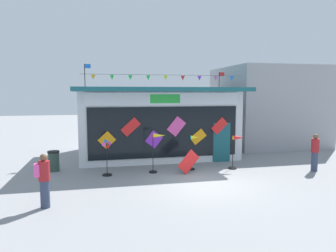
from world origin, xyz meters
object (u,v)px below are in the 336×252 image
at_px(wind_spinner_far_left, 107,154).
at_px(wind_spinner_left, 157,146).
at_px(display_kite_on_ground, 189,162).
at_px(wind_spinner_center_right, 237,145).
at_px(kite_shop_building, 156,121).
at_px(person_near_camera, 315,152).
at_px(trash_bin, 54,161).
at_px(person_mid_plaza, 44,179).
at_px(wind_spinner_center_left, 193,150).

distance_m(wind_spinner_far_left, wind_spinner_left, 2.19).
bearing_deg(display_kite_on_ground, wind_spinner_center_right, 9.38).
bearing_deg(kite_shop_building, display_kite_on_ground, -82.02).
height_order(wind_spinner_center_right, person_near_camera, person_near_camera).
bearing_deg(wind_spinner_far_left, wind_spinner_left, 2.73).
relative_size(wind_spinner_left, trash_bin, 1.90).
relative_size(wind_spinner_far_left, person_mid_plaza, 0.94).
bearing_deg(display_kite_on_ground, kite_shop_building, 97.98).
bearing_deg(wind_spinner_left, wind_spinner_far_left, -177.27).
height_order(wind_spinner_center_right, trash_bin, wind_spinner_center_right).
bearing_deg(wind_spinner_center_right, kite_shop_building, 126.15).
bearing_deg(person_near_camera, wind_spinner_far_left, 140.97).
bearing_deg(wind_spinner_far_left, kite_shop_building, 56.01).
distance_m(wind_spinner_left, trash_bin, 4.72).
height_order(wind_spinner_center_left, trash_bin, wind_spinner_center_left).
bearing_deg(wind_spinner_center_right, person_mid_plaza, -156.94).
relative_size(wind_spinner_far_left, person_near_camera, 0.94).
relative_size(wind_spinner_far_left, wind_spinner_center_left, 1.00).
distance_m(kite_shop_building, wind_spinner_center_left, 4.20).
xyz_separation_m(wind_spinner_center_left, wind_spinner_center_right, (2.04, -0.26, 0.18)).
bearing_deg(person_near_camera, wind_spinner_center_left, 133.13).
distance_m(wind_spinner_left, wind_spinner_center_left, 1.72).
distance_m(kite_shop_building, person_near_camera, 8.36).
bearing_deg(kite_shop_building, wind_spinner_left, -99.15).
height_order(wind_spinner_far_left, trash_bin, wind_spinner_far_left).
relative_size(wind_spinner_far_left, wind_spinner_center_right, 1.01).
bearing_deg(wind_spinner_center_left, person_near_camera, -15.05).
xyz_separation_m(wind_spinner_left, display_kite_on_ground, (1.31, -0.50, -0.67)).
bearing_deg(trash_bin, display_kite_on_ground, -16.42).
distance_m(wind_spinner_center_right, trash_bin, 8.36).
height_order(kite_shop_building, wind_spinner_center_right, kite_shop_building).
bearing_deg(display_kite_on_ground, wind_spinner_left, 159.19).
bearing_deg(wind_spinner_center_right, wind_spinner_left, 178.52).
height_order(wind_spinner_far_left, display_kite_on_ground, wind_spinner_far_left).
bearing_deg(wind_spinner_center_right, person_near_camera, -19.76).
height_order(wind_spinner_left, display_kite_on_ground, wind_spinner_left).
height_order(wind_spinner_left, person_near_camera, wind_spinner_left).
relative_size(wind_spinner_center_left, person_near_camera, 0.94).
height_order(wind_spinner_center_right, display_kite_on_ground, wind_spinner_center_right).
xyz_separation_m(wind_spinner_center_left, person_near_camera, (5.28, -1.42, -0.06)).
bearing_deg(trash_bin, wind_spinner_center_right, -9.05).
distance_m(person_near_camera, display_kite_on_ground, 5.73).
xyz_separation_m(wind_spinner_left, person_mid_plaza, (-4.14, -3.45, -0.31)).
relative_size(person_near_camera, display_kite_on_ground, 1.72).
height_order(kite_shop_building, trash_bin, kite_shop_building).
relative_size(kite_shop_building, wind_spinner_center_right, 5.48).
xyz_separation_m(kite_shop_building, display_kite_on_ground, (0.65, -4.61, -1.39)).
bearing_deg(person_mid_plaza, trash_bin, -2.41).
xyz_separation_m(person_near_camera, trash_bin, (-11.48, 2.48, -0.39)).
bearing_deg(wind_spinner_left, wind_spinner_center_right, -1.48).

